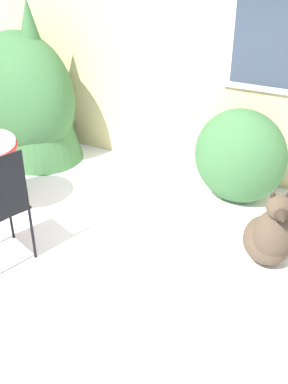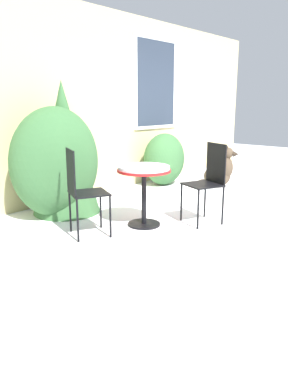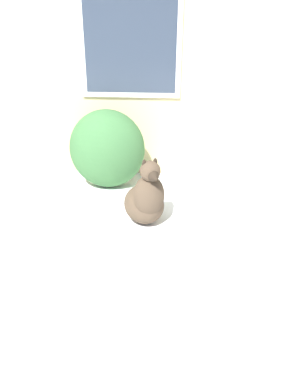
% 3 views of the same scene
% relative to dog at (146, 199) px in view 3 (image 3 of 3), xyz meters
% --- Properties ---
extents(ground_plane, '(16.00, 16.00, 0.00)m').
position_rel_dog_xyz_m(ground_plane, '(-1.03, -0.84, -0.28)').
color(ground_plane, white).
extents(house_wall, '(8.00, 0.10, 3.00)m').
position_rel_dog_xyz_m(house_wall, '(-0.98, 1.36, 1.25)').
color(house_wall, '#D1BC84').
rests_on(house_wall, ground_plane).
extents(shrub_middle, '(0.91, 0.66, 0.97)m').
position_rel_dog_xyz_m(shrub_middle, '(-0.53, 0.89, 0.21)').
color(shrub_middle, '#386638').
rests_on(shrub_middle, ground_plane).
extents(dog, '(0.56, 0.69, 0.75)m').
position_rel_dog_xyz_m(dog, '(0.00, 0.00, 0.00)').
color(dog, '#4C3D2D').
rests_on(dog, ground_plane).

